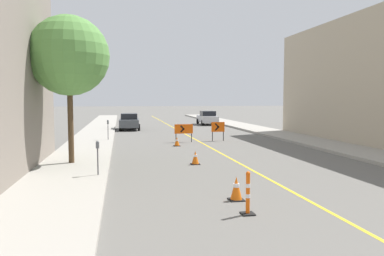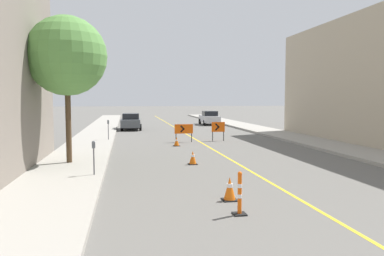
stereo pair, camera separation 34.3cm
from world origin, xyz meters
The scene contains 14 objects.
lane_stripe centered at (0.00, 32.12, 0.00)m, with size 0.12×64.25×0.01m.
sidewalk_left centered at (-7.41, 32.12, 0.09)m, with size 3.00×64.25×0.18m.
sidewalk_right centered at (7.41, 32.12, 0.09)m, with size 3.00×64.25×0.18m.
traffic_cone_second centered at (-2.07, 9.10, 0.35)m, with size 0.44×0.44×0.70m.
traffic_cone_third centered at (-2.07, 15.26, 0.31)m, with size 0.41×0.41×0.63m.
traffic_cone_fourth centered at (-1.90, 21.98, 0.28)m, with size 0.41×0.41×0.57m.
delineator_post_front centered at (-2.20, 7.73, 0.49)m, with size 0.34×0.34×1.13m.
arrow_barricade_primary centered at (-1.12, 24.01, 0.88)m, with size 1.28×0.09×1.24m.
arrow_barricade_secondary centered at (1.39, 24.29, 0.94)m, with size 0.95×0.08×1.35m.
parked_car_curb_near centered at (-4.56, 35.21, 0.80)m, with size 1.98×4.37×1.59m.
parked_car_curb_mid centered at (4.48, 40.68, 0.80)m, with size 1.95×4.36×1.59m.
parking_meter_near_curb centered at (-6.25, 12.80, 1.07)m, with size 0.12×0.11×1.27m.
parking_meter_far_curb centered at (-6.25, 24.99, 1.14)m, with size 0.12×0.11×1.37m.
street_tree_left_near centered at (-7.56, 15.76, 4.84)m, with size 3.47×3.47×6.41m.
Camera 2 is at (-5.08, -1.39, 3.00)m, focal length 35.00 mm.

